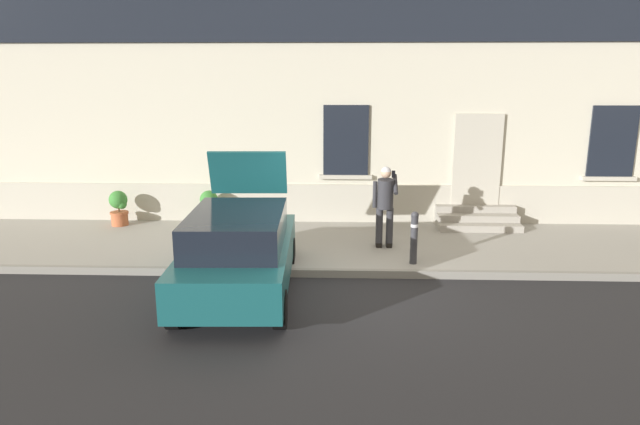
# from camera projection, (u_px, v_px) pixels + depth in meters

# --- Properties ---
(ground_plane) EXTENTS (80.00, 80.00, 0.00)m
(ground_plane) POSITION_uv_depth(u_px,v_px,m) (341.00, 296.00, 9.76)
(ground_plane) COLOR #232326
(sidewalk) EXTENTS (24.00, 3.60, 0.15)m
(sidewalk) POSITION_uv_depth(u_px,v_px,m) (341.00, 245.00, 12.47)
(sidewalk) COLOR #99968E
(sidewalk) RESTS_ON ground
(curb_edge) EXTENTS (24.00, 0.12, 0.15)m
(curb_edge) POSITION_uv_depth(u_px,v_px,m) (341.00, 273.00, 10.66)
(curb_edge) COLOR gray
(curb_edge) RESTS_ON ground
(building_facade) EXTENTS (24.00, 1.52, 7.50)m
(building_facade) POSITION_uv_depth(u_px,v_px,m) (343.00, 76.00, 14.03)
(building_facade) COLOR beige
(building_facade) RESTS_ON ground
(entrance_stoop) EXTENTS (1.95, 0.96, 0.48)m
(entrance_stoop) POSITION_uv_depth(u_px,v_px,m) (477.00, 219.00, 13.68)
(entrance_stoop) COLOR #9E998E
(entrance_stoop) RESTS_ON sidewalk
(hatchback_car_teal) EXTENTS (1.91, 4.12, 2.34)m
(hatchback_car_teal) POSITION_uv_depth(u_px,v_px,m) (239.00, 250.00, 9.67)
(hatchback_car_teal) COLOR #165156
(hatchback_car_teal) RESTS_ON ground
(bollard_near_person) EXTENTS (0.15, 0.15, 1.04)m
(bollard_near_person) POSITION_uv_depth(u_px,v_px,m) (414.00, 236.00, 10.86)
(bollard_near_person) COLOR #333338
(bollard_near_person) RESTS_ON sidewalk
(person_on_phone) EXTENTS (0.51, 0.46, 1.75)m
(person_on_phone) POSITION_uv_depth(u_px,v_px,m) (385.00, 202.00, 11.80)
(person_on_phone) COLOR #2D2D33
(person_on_phone) RESTS_ON sidewalk
(planter_terracotta) EXTENTS (0.44, 0.44, 0.86)m
(planter_terracotta) POSITION_uv_depth(u_px,v_px,m) (119.00, 207.00, 13.73)
(planter_terracotta) COLOR #B25B38
(planter_terracotta) RESTS_ON sidewalk
(planter_olive) EXTENTS (0.44, 0.44, 0.86)m
(planter_olive) POSITION_uv_depth(u_px,v_px,m) (210.00, 207.00, 13.76)
(planter_olive) COLOR #606B38
(planter_olive) RESTS_ON sidewalk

